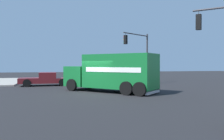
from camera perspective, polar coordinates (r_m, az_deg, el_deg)
The scene contains 4 objects.
ground_plane at distance 18.59m, azimuth -4.46°, elevation -5.49°, with size 100.00×100.00×0.00m, color black.
delivery_truck at distance 18.91m, azimuth 0.13°, elevation -0.63°, with size 7.32×7.29×3.02m.
traffic_light_primary at distance 26.96m, azimuth 6.80°, elevation 4.82°, with size 2.75×3.77×5.80m.
pickup_maroon at distance 25.44m, azimuth -15.83°, elevation -2.04°, with size 2.44×5.28×1.38m.
Camera 1 is at (18.25, -2.72, 2.23)m, focal length 37.63 mm.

